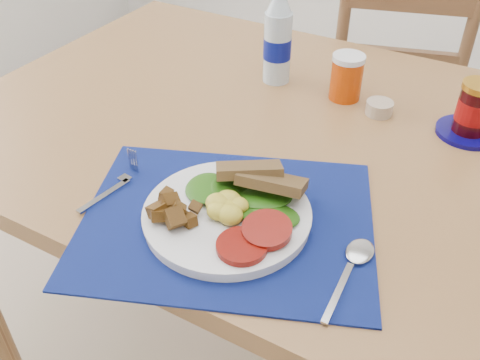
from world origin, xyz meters
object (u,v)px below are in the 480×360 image
Objects in this scene: water_bottle at (278,42)px; juice_glass at (346,78)px; breakfast_plate at (223,211)px; jam_on_saucer at (474,112)px; chair_far at (392,81)px.

water_bottle reaches higher than juice_glass.
water_bottle is at bearing 82.52° from breakfast_plate.
breakfast_plate is at bearing -121.96° from jam_on_saucer.
juice_glass reaches higher than breakfast_plate.
water_bottle is (-0.14, -0.54, 0.30)m from chair_far.
breakfast_plate is 0.52m from jam_on_saucer.
jam_on_saucer is at bearing -3.96° from juice_glass.
chair_far reaches higher than water_bottle.
juice_glass is (0.16, -0.00, -0.04)m from water_bottle.
breakfast_plate is 2.81× the size of juice_glass.
chair_far is at bearing 75.63° from water_bottle.
water_bottle is 0.42m from jam_on_saucer.
juice_glass is (0.02, -0.54, 0.26)m from chair_far.
breakfast_plate is at bearing 73.56° from chair_far.
chair_far reaches higher than breakfast_plate.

